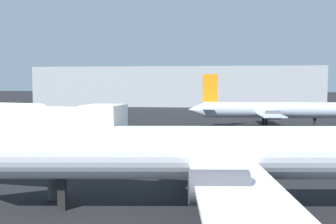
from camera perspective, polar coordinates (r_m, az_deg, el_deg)
The scene contains 3 objects.
airplane_at_gate at distance 26.01m, azimuth 5.19°, elevation -5.68°, with size 35.03×31.70×12.01m.
airplane_far_left at distance 73.26m, azimuth 14.14°, elevation 0.28°, with size 29.41×20.66×9.46m.
terminal_building at distance 137.34m, azimuth 1.24°, elevation 3.63°, with size 92.31×22.84×12.79m, color #999EA3.
Camera 1 is at (2.14, -7.12, 8.30)m, focal length 43.36 mm.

